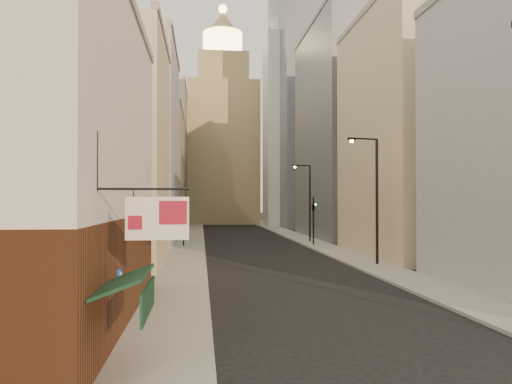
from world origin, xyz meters
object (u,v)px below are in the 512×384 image
object	(u,v)px
traffic_light_right	(313,209)
streetlamp_mid	(374,193)
streetlamp_far	(308,198)
traffic_light_left	(184,210)
clock_tower	(223,137)
white_tower	(287,122)

from	to	relation	value
traffic_light_right	streetlamp_mid	bearing A→B (deg)	102.26
streetlamp_far	traffic_light_left	xyz separation A→B (m)	(-13.47, -4.16, -1.19)
traffic_light_left	traffic_light_right	bearing A→B (deg)	171.27
streetlamp_far	traffic_light_right	distance (m)	4.49
clock_tower	traffic_light_right	world-z (taller)	clock_tower
white_tower	streetlamp_far	bearing A→B (deg)	-96.11
streetlamp_far	clock_tower	bearing A→B (deg)	81.29
clock_tower	streetlamp_mid	bearing A→B (deg)	-83.52
white_tower	traffic_light_right	world-z (taller)	white_tower
streetlamp_mid	traffic_light_right	xyz separation A→B (m)	(-0.76, 15.72, -1.35)
clock_tower	streetlamp_mid	xyz separation A→B (m)	(7.72, -67.97, -12.50)
streetlamp_far	traffic_light_left	world-z (taller)	streetlamp_far
white_tower	streetlamp_mid	distance (m)	55.72
streetlamp_far	traffic_light_left	distance (m)	14.14
streetlamp_mid	white_tower	bearing A→B (deg)	74.58
white_tower	traffic_light_left	xyz separation A→B (m)	(-17.09, -38.06, -14.93)
clock_tower	traffic_light_right	bearing A→B (deg)	-82.41
white_tower	traffic_light_left	size ratio (longest dim) A/B	8.30
traffic_light_left	traffic_light_right	distance (m)	13.06
streetlamp_mid	streetlamp_far	world-z (taller)	streetlamp_mid
streetlamp_mid	traffic_light_right	size ratio (longest dim) A/B	1.80
streetlamp_mid	traffic_light_left	xyz separation A→B (m)	(-13.82, 15.91, -1.46)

